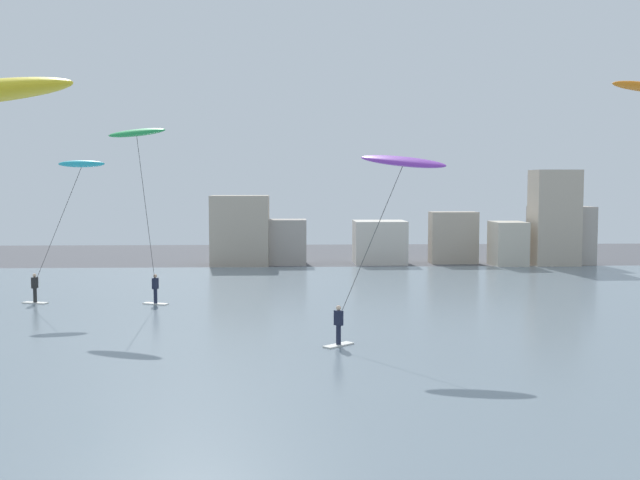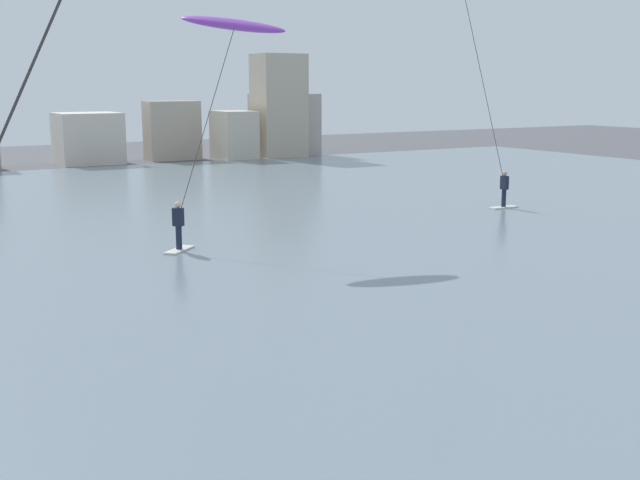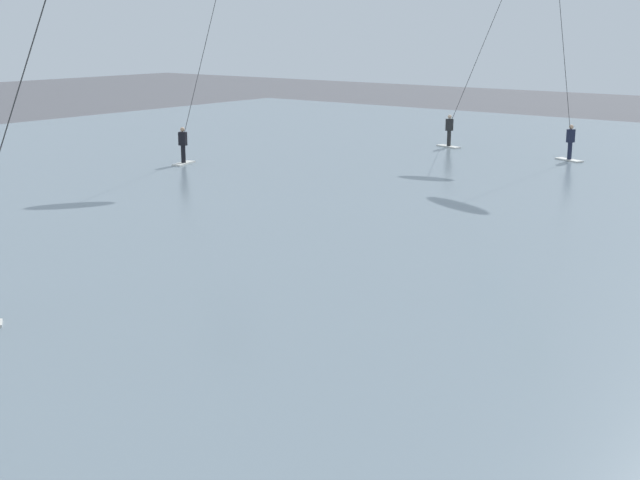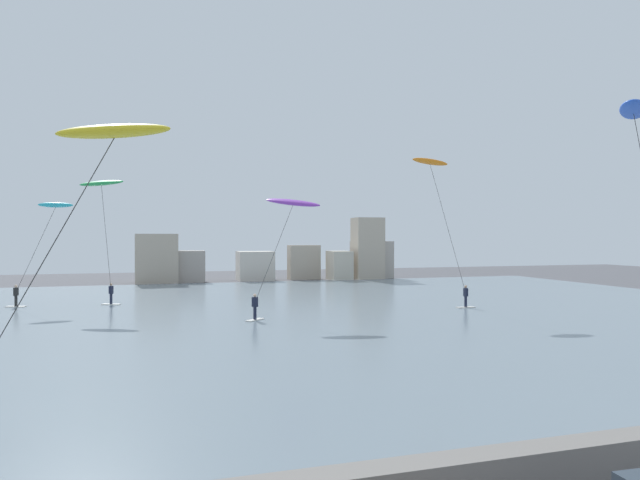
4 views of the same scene
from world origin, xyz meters
The scene contains 3 objects.
water_bay centered at (0.00, 30.97, 0.05)m, with size 84.00×52.00×0.10m, color slate.
far_shore_buildings centered at (9.69, 59.19, 2.58)m, with size 31.01×6.09×7.76m.
kitesurfer_purple centered at (4.02, 29.26, 7.06)m, with size 5.35×3.19×7.95m.
Camera 2 is at (-7.75, 3.07, 5.55)m, focal length 45.15 mm.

